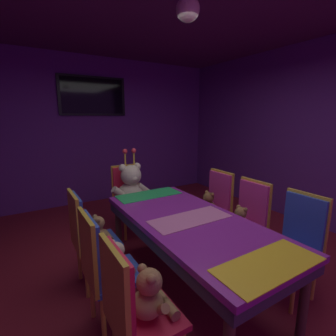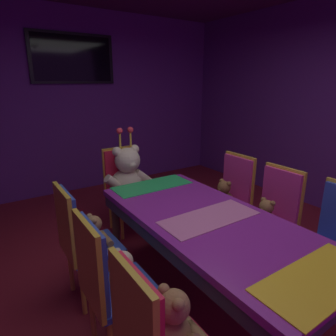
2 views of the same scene
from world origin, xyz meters
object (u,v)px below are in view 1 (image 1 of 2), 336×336
object	(u,v)px
banquet_table	(190,228)
teddy_right_2	(208,204)
teddy_left_1	(117,259)
teddy_left_2	(99,230)
king_teddy_bear	(132,187)
wall_tv	(93,96)
chair_right_2	(216,201)
chair_right_0	(299,234)
pendant_light	(188,9)
chair_left_2	(84,231)
chair_right_1	(249,215)
throne_chair	(127,192)
chair_left_1	(99,261)
teddy_left_0	(150,295)
teddy_right_1	(240,220)
chair_left_0	(128,305)

from	to	relation	value
banquet_table	teddy_right_2	distance (m)	0.91
teddy_left_1	teddy_left_2	world-z (taller)	teddy_left_2
king_teddy_bear	wall_tv	distance (m)	2.19
teddy_left_2	chair_right_2	bearing A→B (deg)	0.16
chair_right_0	pendant_light	xyz separation A→B (m)	(-0.83, 0.68, 1.95)
chair_right_0	teddy_left_2	bearing A→B (deg)	-35.51
chair_left_2	chair_right_1	world-z (taller)	same
throne_chair	banquet_table	bearing A→B (deg)	-0.00
teddy_left_2	king_teddy_bear	size ratio (longest dim) A/B	0.35
chair_right_2	teddy_left_1	bearing A→B (deg)	20.52
chair_left_1	chair_right_1	bearing A→B (deg)	1.15
teddy_left_0	throne_chair	bearing A→B (deg)	71.44
chair_left_2	teddy_right_2	size ratio (longest dim) A/B	3.33
teddy_left_0	teddy_right_1	world-z (taller)	teddy_left_0
banquet_table	chair_left_2	xyz separation A→B (m)	(-0.84, 0.57, -0.05)
chair_right_2	teddy_left_2	bearing A→B (deg)	0.16
teddy_right_2	banquet_table	bearing A→B (deg)	39.13
teddy_right_1	chair_left_2	bearing A→B (deg)	-19.69
banquet_table	teddy_left_1	world-z (taller)	banquet_table
king_teddy_bear	pendant_light	bearing A→B (deg)	1.53
chair_left_2	teddy_left_2	world-z (taller)	chair_left_2
teddy_left_1	pendant_light	distance (m)	2.12
teddy_right_2	wall_tv	world-z (taller)	wall_tv
chair_right_1	banquet_table	bearing A→B (deg)	1.41
teddy_left_0	chair_right_2	size ratio (longest dim) A/B	0.35
chair_left_2	teddy_left_2	bearing A→B (deg)	0.00
chair_left_0	king_teddy_bear	bearing A→B (deg)	66.22
throne_chair	king_teddy_bear	bearing A→B (deg)	-0.00
chair_left_2	chair_right_2	size ratio (longest dim) A/B	1.00
chair_left_1	throne_chair	world-z (taller)	same
chair_left_0	wall_tv	distance (m)	4.02
throne_chair	pendant_light	size ratio (longest dim) A/B	4.92
wall_tv	pendant_light	bearing A→B (deg)	-89.36
throne_chair	pendant_light	xyz separation A→B (m)	(0.03, -1.41, 1.95)
chair_right_0	teddy_right_2	size ratio (longest dim) A/B	3.33
throne_chair	chair_left_1	bearing A→B (deg)	-28.99
chair_right_1	teddy_right_2	world-z (taller)	chair_right_1
throne_chair	pendant_light	bearing A→B (deg)	1.35
chair_left_0	chair_left_2	distance (m)	1.11
chair_right_1	king_teddy_bear	xyz separation A→B (m)	(-0.83, 1.36, 0.11)
chair_left_0	teddy_left_2	bearing A→B (deg)	82.53
banquet_table	chair_right_1	xyz separation A→B (m)	(0.83, 0.02, -0.05)
teddy_left_0	wall_tv	world-z (taller)	wall_tv
teddy_right_2	teddy_right_1	bearing A→B (deg)	88.50
chair_left_0	teddy_left_1	world-z (taller)	chair_left_0
teddy_left_0	teddy_right_2	xyz separation A→B (m)	(1.40, 1.11, -0.02)
teddy_right_1	king_teddy_bear	world-z (taller)	king_teddy_bear
banquet_table	wall_tv	world-z (taller)	wall_tv
banquet_table	chair_right_0	xyz separation A→B (m)	(0.86, -0.55, -0.05)
chair_left_0	chair_left_1	world-z (taller)	same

